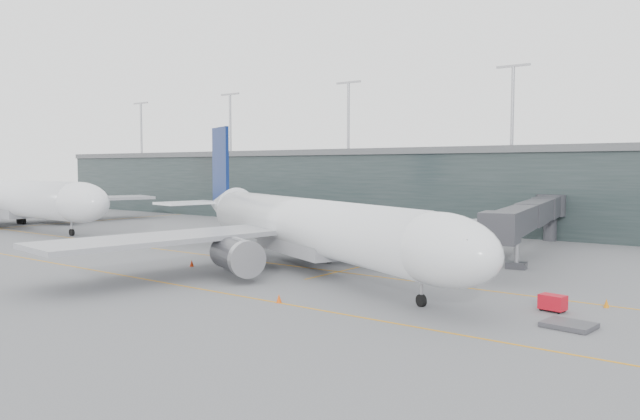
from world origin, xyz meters
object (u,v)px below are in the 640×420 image
Objects in this scene: main_aircraft at (304,226)px; second_aircraft at (3,198)px; gse_cart at (553,302)px; jet_bridge at (546,213)px.

second_aircraft is (-77.05, 3.02, 0.64)m from main_aircraft.
second_aircraft is 32.65× the size of gse_cart.
jet_bridge is 21.92× the size of gse_cart.
second_aircraft reaches higher than gse_cart.
jet_bridge is 98.38m from second_aircraft.
main_aircraft is 1.26× the size of jet_bridge.
jet_bridge is at bearing 16.94° from second_aircraft.
main_aircraft is 27.61× the size of gse_cart.
second_aircraft reaches higher than jet_bridge.
jet_bridge is (17.53, 30.07, 0.50)m from main_aircraft.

